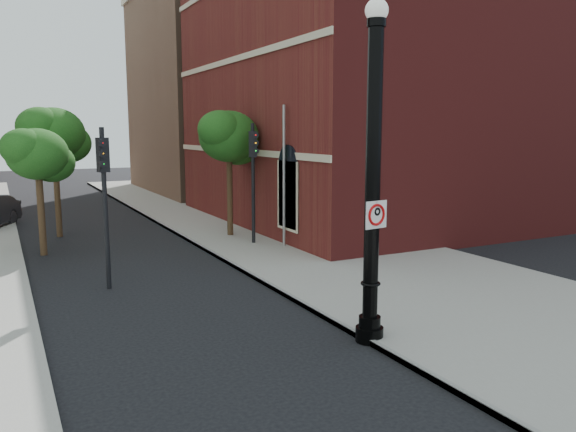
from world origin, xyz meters
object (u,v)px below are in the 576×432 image
traffic_signal_left (104,181)px  lamppost (373,190)px  no_parking_sign (376,214)px  traffic_signal_right (253,164)px

traffic_signal_left → lamppost: bearing=-70.7°
no_parking_sign → traffic_signal_left: size_ratio=0.13×
traffic_signal_left → traffic_signal_right: traffic_signal_right is taller
no_parking_sign → traffic_signal_left: (-4.14, 6.84, 0.30)m
lamppost → traffic_signal_left: 7.86m
no_parking_sign → traffic_signal_right: traffic_signal_right is taller
no_parking_sign → traffic_signal_left: bearing=113.0°
lamppost → traffic_signal_right: lamppost is taller
lamppost → traffic_signal_right: size_ratio=1.48×
traffic_signal_left → traffic_signal_right: size_ratio=0.96×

